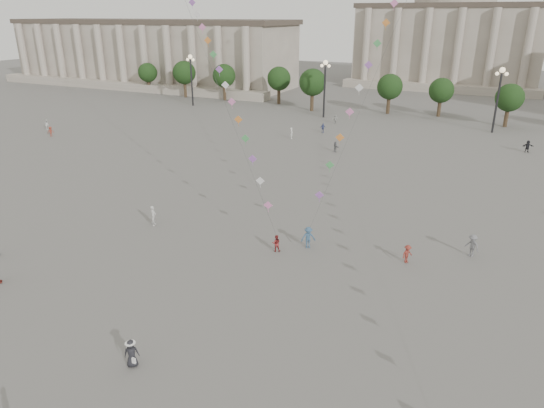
% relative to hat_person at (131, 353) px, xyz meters
% --- Properties ---
extents(ground, '(360.00, 360.00, 0.00)m').
position_rel_hat_person_xyz_m(ground, '(0.91, 1.64, -0.89)').
color(ground, '#5A5754').
rests_on(ground, ground).
extents(hall_west, '(84.00, 26.22, 17.20)m').
position_rel_hat_person_xyz_m(hall_west, '(-74.09, 95.53, 7.54)').
color(hall_west, gray).
rests_on(hall_west, ground).
extents(hall_central, '(48.30, 34.30, 35.50)m').
position_rel_hat_person_xyz_m(hall_central, '(0.91, 130.86, 13.34)').
color(hall_central, gray).
rests_on(hall_central, ground).
extents(tree_row, '(137.12, 5.12, 8.00)m').
position_rel_hat_person_xyz_m(tree_row, '(0.91, 79.64, 4.50)').
color(tree_row, '#34261A').
rests_on(tree_row, ground).
extents(lamp_post_far_west, '(2.00, 0.90, 10.65)m').
position_rel_hat_person_xyz_m(lamp_post_far_west, '(-44.09, 71.64, 6.46)').
color(lamp_post_far_west, '#262628').
rests_on(lamp_post_far_west, ground).
extents(lamp_post_mid_west, '(2.00, 0.90, 10.65)m').
position_rel_hat_person_xyz_m(lamp_post_mid_west, '(-14.09, 71.64, 6.46)').
color(lamp_post_mid_west, '#262628').
rests_on(lamp_post_mid_west, ground).
extents(lamp_post_mid_east, '(2.00, 0.90, 10.65)m').
position_rel_hat_person_xyz_m(lamp_post_mid_east, '(15.91, 71.64, 6.46)').
color(lamp_post_mid_east, '#262628').
rests_on(lamp_post_mid_east, ground).
extents(person_crowd_0, '(0.99, 0.82, 1.58)m').
position_rel_hat_person_xyz_m(person_crowd_0, '(-9.85, 59.35, -0.10)').
color(person_crowd_0, '#38437E').
rests_on(person_crowd_0, ground).
extents(person_crowd_1, '(1.02, 1.06, 1.73)m').
position_rel_hat_person_xyz_m(person_crowd_1, '(-53.53, 41.26, -0.03)').
color(person_crowd_1, white).
rests_on(person_crowd_1, ground).
extents(person_crowd_2, '(0.99, 1.20, 1.61)m').
position_rel_hat_person_xyz_m(person_crowd_2, '(-48.91, 37.90, -0.08)').
color(person_crowd_2, maroon).
rests_on(person_crowd_2, ground).
extents(person_crowd_4, '(1.01, 1.49, 1.54)m').
position_rel_hat_person_xyz_m(person_crowd_4, '(-10.35, 67.42, -0.12)').
color(person_crowd_4, '#BBBCB7').
rests_on(person_crowd_4, ground).
extents(person_crowd_6, '(1.45, 1.27, 1.95)m').
position_rel_hat_person_xyz_m(person_crowd_6, '(16.29, 22.48, 0.08)').
color(person_crowd_6, slate).
rests_on(person_crowd_6, ground).
extents(person_crowd_8, '(1.02, 1.14, 1.54)m').
position_rel_hat_person_xyz_m(person_crowd_8, '(11.71, 19.11, -0.12)').
color(person_crowd_8, maroon).
rests_on(person_crowd_8, ground).
extents(person_crowd_9, '(1.67, 1.11, 1.73)m').
position_rel_hat_person_xyz_m(person_crowd_9, '(20.99, 60.27, -0.03)').
color(person_crowd_9, black).
rests_on(person_crowd_9, ground).
extents(person_crowd_10, '(0.62, 0.76, 1.78)m').
position_rel_hat_person_xyz_m(person_crowd_10, '(-12.93, 53.22, 0.00)').
color(person_crowd_10, white).
rests_on(person_crowd_10, ground).
extents(person_crowd_12, '(1.27, 1.31, 1.49)m').
position_rel_hat_person_xyz_m(person_crowd_12, '(-4.10, 48.70, -0.14)').
color(person_crowd_12, slate).
rests_on(person_crowd_12, ground).
extents(person_crowd_13, '(0.69, 0.82, 1.93)m').
position_rel_hat_person_xyz_m(person_crowd_13, '(-11.34, 16.40, 0.08)').
color(person_crowd_13, '#B1B1AD').
rests_on(person_crowd_13, ground).
extents(kite_flyer_0, '(0.89, 0.81, 1.48)m').
position_rel_hat_person_xyz_m(kite_flyer_0, '(1.38, 16.44, -0.15)').
color(kite_flyer_0, maroon).
rests_on(kite_flyer_0, ground).
extents(kite_flyer_1, '(1.43, 1.29, 1.92)m').
position_rel_hat_person_xyz_m(kite_flyer_1, '(3.57, 18.19, 0.07)').
color(kite_flyer_1, '#31506F').
rests_on(kite_flyer_1, ground).
extents(hat_person, '(0.99, 0.92, 1.70)m').
position_rel_hat_person_xyz_m(hat_person, '(0.00, 0.00, 0.00)').
color(hat_person, black).
rests_on(hat_person, ground).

